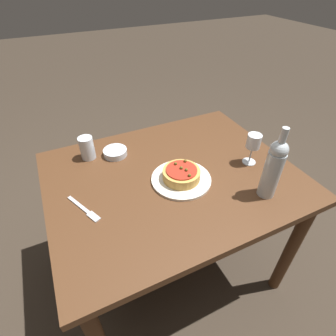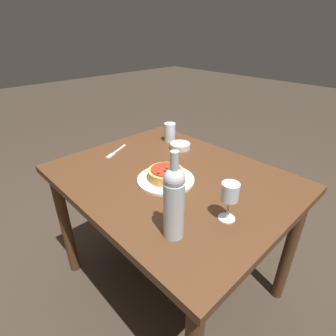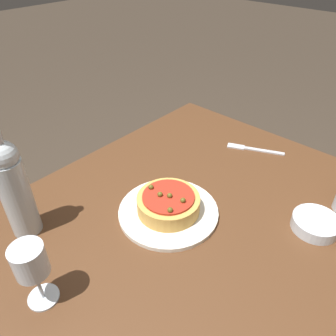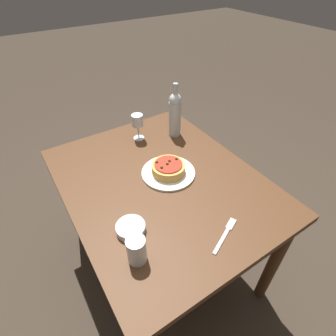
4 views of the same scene
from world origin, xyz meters
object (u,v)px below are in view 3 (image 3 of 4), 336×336
object	(u,v)px
wine_glass	(31,264)
wine_bottle	(13,187)
side_bowl	(315,224)
dining_table	(186,246)
pizza	(168,203)
fork	(251,149)
dinner_plate	(168,212)

from	to	relation	value
wine_glass	wine_bottle	xyz separation A→B (m)	(-0.08, -0.20, 0.03)
wine_bottle	side_bowl	bearing A→B (deg)	132.24
dining_table	pizza	distance (m)	0.15
side_bowl	dining_table	bearing A→B (deg)	-53.42
pizza	wine_glass	distance (m)	0.37
wine_bottle	dining_table	bearing A→B (deg)	136.71
pizza	fork	distance (m)	0.43
wine_bottle	fork	world-z (taller)	wine_bottle
dining_table	wine_bottle	distance (m)	0.47
dining_table	side_bowl	size ratio (longest dim) A/B	9.48
dining_table	fork	world-z (taller)	fork
pizza	side_bowl	xyz separation A→B (m)	(-0.21, 0.31, -0.02)
dinner_plate	fork	xyz separation A→B (m)	(-0.42, 0.00, -0.00)
pizza	wine_bottle	world-z (taller)	wine_bottle
dining_table	side_bowl	distance (m)	0.34
dinner_plate	pizza	bearing A→B (deg)	18.69
dining_table	pizza	xyz separation A→B (m)	(0.02, -0.05, 0.14)
dinner_plate	side_bowl	world-z (taller)	side_bowl
pizza	wine_glass	bearing A→B (deg)	-3.94
dinner_plate	wine_glass	world-z (taller)	wine_glass
fork	dining_table	bearing A→B (deg)	72.26
wine_glass	fork	distance (m)	0.79
side_bowl	wine_glass	bearing A→B (deg)	-30.71
wine_bottle	fork	xyz separation A→B (m)	(-0.70, 0.23, -0.14)
dining_table	dinner_plate	distance (m)	0.12
side_bowl	fork	distance (m)	0.38
wine_bottle	side_bowl	world-z (taller)	wine_bottle
dinner_plate	fork	distance (m)	0.42
wine_bottle	wine_glass	bearing A→B (deg)	69.04
dining_table	wine_glass	world-z (taller)	wine_glass
dining_table	dinner_plate	size ratio (longest dim) A/B	4.18
pizza	wine_glass	xyz separation A→B (m)	(0.36, -0.02, 0.08)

